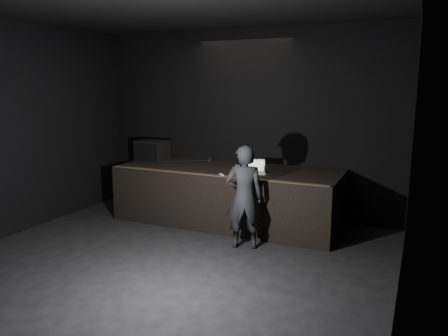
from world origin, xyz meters
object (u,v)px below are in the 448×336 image
at_px(stage_riser, 228,195).
at_px(laptop, 255,170).
at_px(stage_monitor, 152,151).
at_px(beer_can, 237,170).
at_px(person, 244,197).

height_order(stage_riser, laptop, laptop).
height_order(stage_monitor, beer_can, stage_monitor).
height_order(stage_riser, person, person).
relative_size(stage_riser, stage_monitor, 6.35).
bearing_deg(laptop, stage_monitor, 148.15).
bearing_deg(stage_riser, beer_can, -53.65).
bearing_deg(stage_riser, laptop, -24.72).
xyz_separation_m(stage_riser, laptop, (0.62, -0.29, 0.56)).
distance_m(stage_riser, stage_monitor, 1.81).
height_order(stage_monitor, person, person).
bearing_deg(stage_monitor, laptop, -4.45).
bearing_deg(beer_can, stage_monitor, 163.45).
relative_size(beer_can, person, 0.11).
distance_m(stage_riser, beer_can, 0.89).
distance_m(stage_monitor, person, 2.71).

